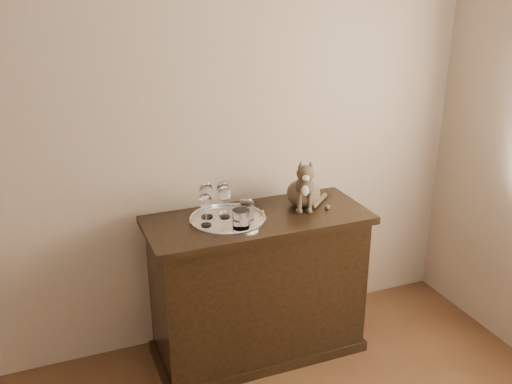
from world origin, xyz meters
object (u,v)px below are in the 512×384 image
at_px(wine_glass_d, 225,202).
at_px(cat, 304,181).
at_px(tumbler_c, 247,208).
at_px(tumbler_a, 248,212).
at_px(tumbler_b, 241,219).
at_px(wine_glass_b, 223,198).
at_px(tray, 228,220).
at_px(wine_glass_c, 206,209).
at_px(wine_glass_a, 206,200).
at_px(sideboard, 258,287).

bearing_deg(wine_glass_d, cat, 1.81).
bearing_deg(tumbler_c, tumbler_a, -102.00).
distance_m(wine_glass_d, tumbler_a, 0.13).
xyz_separation_m(wine_glass_d, tumbler_b, (0.03, -0.16, -0.04)).
distance_m(tumbler_a, tumbler_b, 0.12).
height_order(wine_glass_b, tumbler_a, wine_glass_b).
height_order(tray, wine_glass_c, wine_glass_c).
distance_m(tray, wine_glass_c, 0.16).
bearing_deg(wine_glass_b, wine_glass_d, -98.97).
bearing_deg(cat, wine_glass_c, -149.67).
relative_size(wine_glass_a, tumbler_c, 2.30).
distance_m(wine_glass_a, tumbler_a, 0.22).
distance_m(tumbler_b, cat, 0.48).
relative_size(sideboard, wine_glass_a, 6.24).
height_order(wine_glass_b, cat, cat).
bearing_deg(tumbler_c, wine_glass_a, 162.95).
bearing_deg(tumbler_a, wine_glass_d, 149.05).
height_order(sideboard, tumbler_c, tumbler_c).
height_order(wine_glass_c, tumbler_a, wine_glass_c).
bearing_deg(wine_glass_c, tumbler_b, -32.31).
distance_m(tray, wine_glass_a, 0.15).
bearing_deg(tumbler_a, tray, 162.49).
height_order(tumbler_a, tumbler_b, tumbler_b).
bearing_deg(wine_glass_d, wine_glass_a, 157.00).
distance_m(sideboard, wine_glass_c, 0.60).
relative_size(wine_glass_b, tumbler_b, 1.88).
bearing_deg(wine_glass_a, tumbler_c, -17.05).
relative_size(tray, tumbler_c, 4.79).
bearing_deg(wine_glass_a, sideboard, -17.26).
bearing_deg(tumbler_a, tumbler_b, -127.16).
bearing_deg(tray, sideboard, -3.97).
relative_size(wine_glass_c, wine_glass_d, 1.00).
bearing_deg(wine_glass_c, tumbler_a, 0.12).
bearing_deg(wine_glass_c, wine_glass_a, 70.76).
distance_m(wine_glass_c, tumbler_b, 0.19).
distance_m(wine_glass_a, tumbler_b, 0.24).
xyz_separation_m(wine_glass_a, wine_glass_c, (-0.04, -0.10, -0.01)).
xyz_separation_m(sideboard, tumbler_b, (-0.14, -0.12, 0.48)).
xyz_separation_m(wine_glass_b, cat, (0.46, -0.02, 0.04)).
distance_m(wine_glass_d, cat, 0.47).
distance_m(wine_glass_b, tumbler_b, 0.21).
bearing_deg(tray, tumbler_a, -17.51).
bearing_deg(tray, wine_glass_c, -165.96).
distance_m(wine_glass_b, cat, 0.46).
height_order(sideboard, wine_glass_b, wine_glass_b).
height_order(sideboard, tumbler_b, tumbler_b).
bearing_deg(sideboard, wine_glass_c, -176.00).
relative_size(sideboard, tray, 3.00).
xyz_separation_m(tray, tumbler_a, (0.10, -0.03, 0.04)).
relative_size(wine_glass_c, tumbler_b, 1.77).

